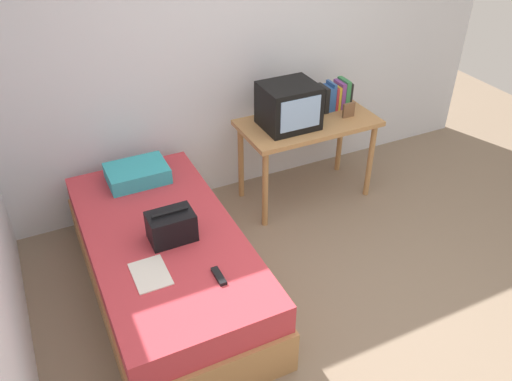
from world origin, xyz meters
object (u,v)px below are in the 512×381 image
at_px(tv, 289,106).
at_px(book_row, 335,96).
at_px(pillow, 137,173).
at_px(magazine, 150,274).
at_px(handbag, 171,226).
at_px(desk, 308,131).
at_px(bed, 167,263).
at_px(remote_dark, 219,276).
at_px(picture_frame, 349,110).
at_px(water_bottle, 319,110).

bearing_deg(tv, book_row, 13.91).
height_order(pillow, magazine, pillow).
bearing_deg(handbag, desk, 26.59).
height_order(bed, desk, desk).
bearing_deg(remote_dark, pillow, 96.91).
height_order(tv, pillow, tv).
distance_m(picture_frame, pillow, 1.83).
bearing_deg(book_row, handbag, -154.45).
relative_size(book_row, magazine, 0.99).
relative_size(desk, magazine, 4.00).
bearing_deg(water_bottle, picture_frame, -2.20).
distance_m(pillow, handbag, 0.79).
xyz_separation_m(pillow, magazine, (-0.21, -1.06, -0.06)).
bearing_deg(pillow, bed, -92.06).
distance_m(water_bottle, picture_frame, 0.29).
xyz_separation_m(bed, book_row, (1.83, 0.77, 0.60)).
distance_m(picture_frame, remote_dark, 2.02).
distance_m(desk, magazine, 1.95).
bearing_deg(book_row, remote_dark, -141.20).
bearing_deg(handbag, pillow, 91.32).
relative_size(tv, book_row, 1.53).
relative_size(water_bottle, remote_dark, 1.56).
bearing_deg(desk, tv, -178.84).
xyz_separation_m(book_row, pillow, (-1.80, -0.06, -0.27)).
relative_size(desk, picture_frame, 9.23).
bearing_deg(tv, desk, 1.16).
height_order(handbag, remote_dark, handbag).
bearing_deg(picture_frame, bed, -163.08).
relative_size(handbag, magazine, 1.03).
xyz_separation_m(water_bottle, remote_dark, (-1.37, -1.13, -0.33)).
height_order(pillow, handbag, handbag).
bearing_deg(pillow, handbag, -88.68).
bearing_deg(water_bottle, pillow, 174.89).
bearing_deg(handbag, tv, 29.91).
xyz_separation_m(picture_frame, pillow, (-1.81, 0.15, -0.22)).
distance_m(bed, water_bottle, 1.76).
xyz_separation_m(tv, water_bottle, (0.25, -0.07, -0.06)).
bearing_deg(book_row, bed, -157.19).
bearing_deg(bed, water_bottle, 20.18).
distance_m(bed, pillow, 0.78).
bearing_deg(pillow, water_bottle, -5.11).
bearing_deg(book_row, desk, -159.15).
bearing_deg(magazine, pillow, 78.68).
relative_size(picture_frame, pillow, 0.28).
bearing_deg(bed, desk, 23.25).
relative_size(magazine, remote_dark, 1.86).
xyz_separation_m(pillow, handbag, (0.02, -0.79, 0.04)).
distance_m(picture_frame, magazine, 2.24).
relative_size(desk, handbag, 3.87).
xyz_separation_m(bed, pillow, (0.03, 0.71, 0.33)).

